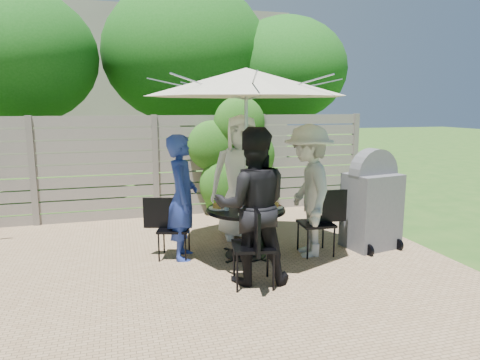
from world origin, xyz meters
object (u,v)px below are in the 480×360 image
object	(u,v)px
umbrella	(246,82)
plate_right	(273,206)
coffee_cup	(252,200)
glass_right	(264,201)
person_front	(252,206)
glass_front	(256,207)
patio_table	(246,223)
syrup_jug	(241,201)
person_back	(241,178)
person_left	(182,198)
plate_front	(248,213)
person_right	(308,191)
chair_right	(317,236)
plate_back	(244,200)
plate_left	(219,207)
chair_back	(240,217)
chair_left	(173,240)
chair_front	(253,262)
bbq_grill	(372,204)
glass_left	(227,205)

from	to	relation	value
umbrella	plate_right	world-z (taller)	umbrella
coffee_cup	glass_right	bearing A→B (deg)	-47.90
person_front	glass_front	xyz separation A→B (m)	(0.22, 0.54, -0.15)
patio_table	plate_right	distance (m)	0.43
plate_right	syrup_jug	size ratio (longest dim) A/B	1.62
person_back	person_left	world-z (taller)	person_back
person_left	plate_front	size ratio (longest dim) A/B	6.34
umbrella	person_right	bearing A→B (deg)	-12.10
chair_right	plate_back	xyz separation A→B (m)	(-0.87, 0.55, 0.43)
person_right	plate_front	size ratio (longest dim) A/B	6.82
plate_left	glass_right	world-z (taller)	glass_right
plate_back	plate_front	xyz separation A→B (m)	(-0.15, -0.70, 0.00)
patio_table	chair_right	xyz separation A→B (m)	(0.94, -0.20, -0.20)
chair_back	chair_right	xyz separation A→B (m)	(0.74, -1.15, -0.02)
person_back	glass_right	size ratio (longest dim) A/B	13.43
umbrella	person_front	xyz separation A→B (m)	(-0.17, -0.81, -1.40)
umbrella	chair_left	xyz separation A→B (m)	(-0.94, 0.20, -2.04)
chair_front	bbq_grill	bearing A→B (deg)	-57.88
person_front	plate_front	size ratio (longest dim) A/B	6.85
chair_back	plate_front	size ratio (longest dim) A/B	3.73
umbrella	person_left	size ratio (longest dim) A/B	1.84
chair_front	glass_front	world-z (taller)	chair_front
chair_back	glass_front	xyz separation A→B (m)	(-0.15, -1.22, 0.45)
person_left	glass_left	world-z (taller)	person_left
chair_left	plate_back	distance (m)	1.12
chair_left	glass_front	xyz separation A→B (m)	(0.99, -0.48, 0.49)
chair_right	person_right	size ratio (longest dim) A/B	0.50
chair_back	plate_left	bearing A→B (deg)	-27.08
chair_right	coffee_cup	xyz separation A→B (m)	(-0.80, 0.39, 0.46)
plate_front	glass_front	world-z (taller)	glass_front
person_left	chair_right	xyz separation A→B (m)	(1.76, -0.37, -0.55)
chair_front	glass_right	distance (m)	1.19
chair_left	plate_right	bearing A→B (deg)	5.12
plate_front	coffee_cup	distance (m)	0.59
person_left	umbrella	bearing A→B (deg)	-90.00
patio_table	chair_right	size ratio (longest dim) A/B	1.36
patio_table	glass_front	bearing A→B (deg)	-80.10
plate_left	glass_front	xyz separation A→B (m)	(0.40, -0.35, 0.05)
plate_right	glass_left	bearing A→B (deg)	177.51
plate_front	plate_right	bearing A→B (deg)	32.90
plate_front	chair_left	bearing A→B (deg)	147.36
plate_left	chair_right	bearing A→B (deg)	-12.01
plate_right	coffee_cup	world-z (taller)	coffee_cup
umbrella	chair_back	size ratio (longest dim) A/B	3.12
chair_front	coffee_cup	distance (m)	1.27
person_right	bbq_grill	distance (m)	1.02
patio_table	plate_back	world-z (taller)	plate_back
patio_table	chair_left	distance (m)	0.99
person_back	chair_front	xyz separation A→B (m)	(-0.38, -1.76, -0.66)
person_left	person_front	bearing A→B (deg)	-135.00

